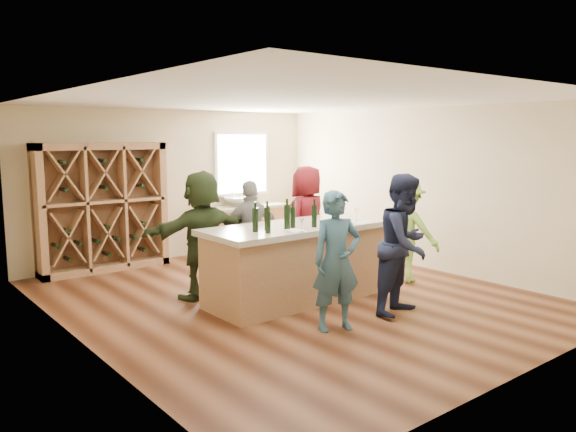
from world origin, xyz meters
TOP-DOWN VIEW (x-y plane):
  - floor at (0.00, 0.00)m, footprint 6.00×7.00m
  - ceiling at (0.00, 0.00)m, footprint 6.00×7.00m
  - wall_back at (0.00, 3.55)m, footprint 6.00×0.10m
  - wall_front at (0.00, -3.55)m, footprint 6.00×0.10m
  - wall_left at (-3.05, 0.00)m, footprint 0.10×7.00m
  - wall_right at (3.05, 0.00)m, footprint 0.10×7.00m
  - window_frame at (1.50, 3.47)m, footprint 1.30×0.06m
  - window_pane at (1.50, 3.44)m, footprint 1.18×0.01m
  - wine_rack at (-1.50, 3.27)m, footprint 2.20×0.45m
  - back_counter_base at (1.40, 3.20)m, footprint 1.60×0.58m
  - back_counter_top at (1.40, 3.20)m, footprint 1.70×0.62m
  - sink at (1.20, 3.20)m, footprint 0.54×0.54m
  - faucet at (1.20, 3.38)m, footprint 0.02×0.02m
  - tasting_counter_base at (-0.03, -0.18)m, footprint 2.60×1.00m
  - tasting_counter_top at (-0.03, -0.18)m, footprint 2.72×1.12m
  - wine_bottle_a at (-0.83, -0.29)m, footprint 0.08×0.08m
  - wine_bottle_b at (-0.76, -0.47)m, footprint 0.08×0.08m
  - wine_bottle_c at (-0.64, -0.29)m, footprint 0.08×0.08m
  - wine_bottle_d at (-0.37, -0.37)m, footprint 0.09×0.09m
  - wine_bottle_e at (-0.24, -0.33)m, footprint 0.07×0.07m
  - wine_glass_a at (-0.37, -0.67)m, footprint 0.07×0.07m
  - wine_glass_c at (0.71, -0.59)m, footprint 0.08×0.08m
  - wine_glass_d at (0.45, -0.30)m, footprint 0.08×0.08m
  - wine_glass_e at (0.87, -0.45)m, footprint 0.08×0.08m
  - tasting_menu_a at (-0.36, -0.53)m, footprint 0.24×0.30m
  - tasting_menu_b at (0.23, -0.58)m, footprint 0.25×0.30m
  - tasting_menu_c at (0.79, -0.55)m, footprint 0.25×0.33m
  - person_near_left at (-0.45, -1.41)m, footprint 0.72×0.62m
  - person_near_right at (0.67, -1.51)m, footprint 0.98×0.68m
  - person_server at (2.00, -0.44)m, footprint 0.81×1.17m
  - person_far_mid at (-0.14, 0.80)m, footprint 1.07×0.79m
  - person_far_right at (0.97, 0.78)m, footprint 1.04×0.85m
  - person_far_left at (-1.01, 0.78)m, footprint 1.73×0.70m
  - wine_bottle_f at (0.02, -0.48)m, footprint 0.07×0.07m

SIDE VIEW (x-z plane):
  - floor at x=0.00m, z-range -0.10..0.00m
  - back_counter_base at x=1.40m, z-range 0.00..0.86m
  - tasting_counter_base at x=-0.03m, z-range 0.00..1.00m
  - person_far_mid at x=-0.14m, z-range 0.00..1.64m
  - person_server at x=2.00m, z-range 0.00..1.65m
  - person_near_left at x=-0.45m, z-range 0.00..1.68m
  - back_counter_top at x=1.40m, z-range 0.86..0.92m
  - person_far_right at x=0.97m, z-range 0.00..1.83m
  - person_near_right at x=0.67m, z-range 0.00..1.83m
  - person_far_left at x=-1.01m, z-range 0.00..1.83m
  - sink at x=1.20m, z-range 0.92..1.11m
  - tasting_counter_top at x=-0.03m, z-range 1.00..1.08m
  - faucet at x=1.20m, z-range 0.92..1.22m
  - tasting_menu_a at x=-0.36m, z-range 1.08..1.08m
  - tasting_menu_b at x=0.23m, z-range 1.08..1.08m
  - tasting_menu_c at x=0.79m, z-range 1.08..1.08m
  - wine_rack at x=-1.50m, z-range 0.00..2.20m
  - wine_glass_c at x=0.71m, z-range 1.08..1.24m
  - wine_glass_a at x=-0.37m, z-range 1.08..1.25m
  - wine_glass_d at x=0.45m, z-range 1.08..1.26m
  - wine_glass_e at x=0.87m, z-range 1.08..1.27m
  - wine_bottle_b at x=-0.76m, z-range 1.08..1.35m
  - wine_bottle_e at x=-0.24m, z-range 1.08..1.36m
  - wine_bottle_f at x=0.02m, z-range 1.08..1.38m
  - wine_bottle_c at x=-0.64m, z-range 1.08..1.39m
  - wine_bottle_a at x=-0.83m, z-range 1.08..1.39m
  - wine_bottle_d at x=-0.37m, z-range 1.08..1.41m
  - wall_back at x=0.00m, z-range 0.00..2.80m
  - wall_front at x=0.00m, z-range 0.00..2.80m
  - wall_left at x=-3.05m, z-range 0.00..2.80m
  - wall_right at x=3.05m, z-range 0.00..2.80m
  - window_frame at x=1.50m, z-range 1.10..2.40m
  - window_pane at x=1.50m, z-range 1.16..2.34m
  - ceiling at x=0.00m, z-range 2.80..2.90m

